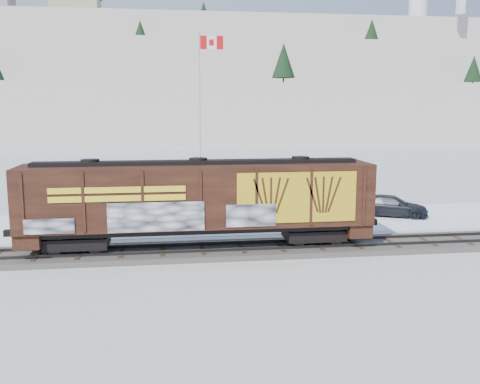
{
  "coord_description": "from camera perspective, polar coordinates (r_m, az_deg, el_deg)",
  "views": [
    {
      "loc": [
        -3.73,
        -26.33,
        7.38
      ],
      "look_at": [
        0.35,
        3.0,
        2.65
      ],
      "focal_mm": 40.0,
      "sensor_mm": 36.0,
      "label": 1
    }
  ],
  "objects": [
    {
      "name": "hopper_railcar",
      "position": [
        26.76,
        -4.44,
        -0.69
      ],
      "size": [
        17.31,
        3.06,
        4.34
      ],
      "color": "black",
      "rests_on": "rail_track"
    },
    {
      "name": "parking_strip",
      "position": [
        34.83,
        -1.59,
        -3.14
      ],
      "size": [
        40.0,
        8.0,
        0.03
      ],
      "primitive_type": "cube",
      "color": "white",
      "rests_on": "ground"
    },
    {
      "name": "car_white",
      "position": [
        35.94,
        7.34,
        -1.68
      ],
      "size": [
        4.43,
        2.89,
        1.38
      ],
      "primitive_type": "imported",
      "rotation": [
        0.0,
        0.0,
        1.2
      ],
      "color": "silver",
      "rests_on": "parking_strip"
    },
    {
      "name": "flagpole",
      "position": [
        41.77,
        -4.14,
        5.6
      ],
      "size": [
        2.3,
        0.9,
        12.89
      ],
      "color": "silver",
      "rests_on": "ground"
    },
    {
      "name": "car_dark",
      "position": [
        37.74,
        15.83,
        -1.42
      ],
      "size": [
        5.19,
        3.78,
        1.4
      ],
      "primitive_type": "imported",
      "rotation": [
        0.0,
        0.0,
        1.14
      ],
      "color": "#21242A",
      "rests_on": "parking_strip"
    },
    {
      "name": "ground",
      "position": [
        27.6,
        0.14,
        -6.43
      ],
      "size": [
        500.0,
        500.0,
        0.0
      ],
      "primitive_type": "plane",
      "color": "white",
      "rests_on": "ground"
    },
    {
      "name": "car_silver",
      "position": [
        35.45,
        -17.3,
        -1.98
      ],
      "size": [
        5.07,
        3.17,
        1.61
      ],
      "primitive_type": "imported",
      "rotation": [
        0.0,
        0.0,
        1.28
      ],
      "color": "silver",
      "rests_on": "parking_strip"
    },
    {
      "name": "rail_track",
      "position": [
        27.56,
        0.14,
        -6.14
      ],
      "size": [
        50.0,
        3.4,
        0.43
      ],
      "color": "#59544C",
      "rests_on": "ground"
    },
    {
      "name": "hillside",
      "position": [
        166.31,
        -6.78,
        11.42
      ],
      "size": [
        360.0,
        110.0,
        93.0
      ],
      "color": "white",
      "rests_on": "ground"
    }
  ]
}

